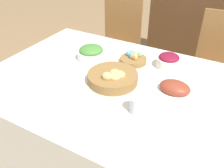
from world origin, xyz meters
TOP-DOWN VIEW (x-y plane):
  - ground_plane at (0.00, 0.00)m, footprint 12.00×12.00m
  - dining_table at (0.00, 0.00)m, footprint 1.79×1.17m
  - chair_far_right at (0.48, 0.94)m, footprint 0.46×0.46m
  - chair_far_left at (-0.53, 0.94)m, footprint 0.42×0.42m
  - sideboard at (0.21, 1.83)m, footprint 1.30×0.44m
  - bread_basket at (-0.06, -0.01)m, footprint 0.32×0.32m
  - egg_basket at (-0.06, 0.29)m, footprint 0.19×0.19m
  - ham_platter at (0.31, 0.07)m, footprint 0.28×0.20m
  - beet_salad_bowl at (0.18, 0.34)m, footprint 0.16×0.16m
  - green_salad_bowl at (-0.35, 0.18)m, footprint 0.20×0.20m
  - dinner_plate at (-0.04, -0.37)m, footprint 0.28×0.28m
  - fork at (-0.21, -0.37)m, footprint 0.02×0.18m
  - knife at (0.12, -0.37)m, footprint 0.02×0.18m
  - spoon at (0.15, -0.37)m, footprint 0.02×0.18m
  - drinking_cup at (0.19, -0.20)m, footprint 0.08×0.08m
  - butter_dish at (-0.33, -0.17)m, footprint 0.10×0.06m

SIDE VIEW (x-z plane):
  - ground_plane at x=0.00m, z-range 0.00..0.00m
  - dining_table at x=0.00m, z-range 0.00..0.76m
  - sideboard at x=0.21m, z-range 0.00..0.98m
  - chair_far_right at x=0.48m, z-range 0.03..1.03m
  - chair_far_left at x=-0.53m, z-range 0.03..1.03m
  - fork at x=-0.21m, z-range 0.76..0.76m
  - knife at x=0.12m, z-range 0.76..0.76m
  - spoon at x=0.15m, z-range 0.76..0.76m
  - dinner_plate at x=-0.04m, z-range 0.76..0.77m
  - butter_dish at x=-0.33m, z-range 0.76..0.79m
  - ham_platter at x=0.31m, z-range 0.74..0.82m
  - egg_basket at x=-0.06m, z-range 0.74..0.82m
  - bread_basket at x=-0.06m, z-range 0.74..0.84m
  - drinking_cup at x=0.19m, z-range 0.76..0.85m
  - beet_salad_bowl at x=0.18m, z-range 0.75..0.86m
  - green_salad_bowl at x=-0.35m, z-range 0.75..0.86m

